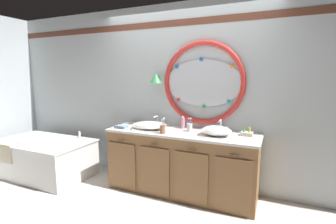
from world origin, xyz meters
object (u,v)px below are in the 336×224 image
at_px(toothbrush_holder_left, 163,129).
at_px(toothbrush_holder_right, 190,127).
at_px(bathtub, 44,154).
at_px(toiletry_basket, 247,133).
at_px(sink_basin_left, 149,125).
at_px(soap_dispenser, 183,123).
at_px(sink_basin_right, 216,131).
at_px(folded_hand_towel, 121,127).

distance_m(toothbrush_holder_left, toothbrush_holder_right, 0.38).
height_order(bathtub, toothbrush_holder_left, toothbrush_holder_left).
height_order(bathtub, toiletry_basket, toiletry_basket).
distance_m(sink_basin_left, soap_dispenser, 0.47).
distance_m(sink_basin_right, soap_dispenser, 0.56).
xyz_separation_m(sink_basin_left, sink_basin_right, (0.95, 0.00, 0.01)).
height_order(toothbrush_holder_right, folded_hand_towel, toothbrush_holder_right).
bearing_deg(toothbrush_holder_right, bathtub, -169.94).
distance_m(toothbrush_holder_left, toiletry_basket, 1.06).
bearing_deg(soap_dispenser, folded_hand_towel, -157.10).
height_order(sink_basin_left, folded_hand_towel, sink_basin_left).
distance_m(sink_basin_right, toiletry_basket, 0.38).
height_order(bathtub, toothbrush_holder_right, toothbrush_holder_right).
xyz_separation_m(sink_basin_left, toothbrush_holder_left, (0.29, -0.17, 0.01)).
distance_m(sink_basin_left, toothbrush_holder_left, 0.34).
height_order(sink_basin_left, soap_dispenser, soap_dispenser).
xyz_separation_m(sink_basin_left, folded_hand_towel, (-0.38, -0.13, -0.03)).
bearing_deg(folded_hand_towel, toothbrush_holder_right, 12.54).
height_order(soap_dispenser, folded_hand_towel, soap_dispenser).
height_order(toothbrush_holder_left, toiletry_basket, toothbrush_holder_left).
relative_size(toothbrush_holder_right, toiletry_basket, 1.28).
bearing_deg(sink_basin_left, toothbrush_holder_right, 8.02).
relative_size(sink_basin_left, toiletry_basket, 3.27).
xyz_separation_m(toothbrush_holder_left, toiletry_basket, (1.01, 0.33, -0.03)).
bearing_deg(sink_basin_right, sink_basin_left, -180.00).
bearing_deg(toothbrush_holder_left, soap_dispenser, 70.49).
bearing_deg(sink_basin_left, bathtub, -169.28).
bearing_deg(sink_basin_right, toiletry_basket, 23.68).
distance_m(bathtub, toothbrush_holder_right, 2.42).
xyz_separation_m(sink_basin_left, toiletry_basket, (1.30, 0.15, -0.02)).
bearing_deg(toothbrush_holder_right, soap_dispenser, 138.64).
height_order(sink_basin_right, toothbrush_holder_left, toothbrush_holder_left).
bearing_deg(toothbrush_holder_right, sink_basin_left, -171.98).
relative_size(bathtub, soap_dispenser, 8.48).
bearing_deg(toiletry_basket, sink_basin_right, -156.32).
bearing_deg(toothbrush_holder_left, toiletry_basket, 17.95).
height_order(sink_basin_left, toiletry_basket, toiletry_basket).
distance_m(sink_basin_right, folded_hand_towel, 1.33).
xyz_separation_m(sink_basin_right, folded_hand_towel, (-1.32, -0.13, -0.04)).
height_order(toothbrush_holder_left, folded_hand_towel, toothbrush_holder_left).
bearing_deg(sink_basin_left, toiletry_basket, 6.76).
bearing_deg(toothbrush_holder_left, bathtub, -175.57).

